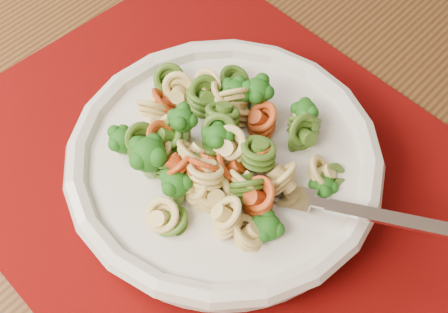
% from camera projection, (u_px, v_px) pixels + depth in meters
% --- Properties ---
extents(dining_table, '(1.71, 1.40, 0.75)m').
position_uv_depth(dining_table, '(238.00, 183.00, 0.66)').
color(dining_table, '#553518').
rests_on(dining_table, ground).
extents(placemat, '(0.60, 0.54, 0.00)m').
position_uv_depth(placemat, '(226.00, 181.00, 0.54)').
color(placemat, '#590503').
rests_on(placemat, dining_table).
extents(pasta_bowl, '(0.26, 0.26, 0.05)m').
position_uv_depth(pasta_bowl, '(224.00, 163.00, 0.52)').
color(pasta_bowl, beige).
rests_on(pasta_bowl, placemat).
extents(pasta_broccoli_heap, '(0.22, 0.22, 0.06)m').
position_uv_depth(pasta_broccoli_heap, '(224.00, 152.00, 0.50)').
color(pasta_broccoli_heap, '#E7C372').
rests_on(pasta_broccoli_heap, pasta_bowl).
extents(fork, '(0.18, 0.04, 0.08)m').
position_uv_depth(fork, '(297.00, 199.00, 0.48)').
color(fork, silver).
rests_on(fork, pasta_bowl).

